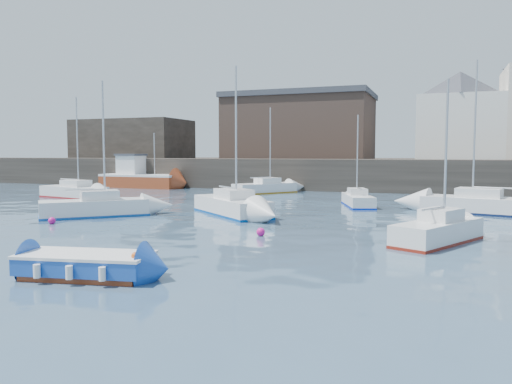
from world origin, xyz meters
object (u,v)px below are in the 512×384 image
(fishing_boat, at_px, (139,177))
(sailboat_c, at_px, (438,231))
(sailboat_d, at_px, (484,205))
(sailboat_f, at_px, (358,200))
(buoy_near, at_px, (52,224))
(blue_dinghy, at_px, (86,264))
(buoy_far, at_px, (232,203))
(sailboat_a, at_px, (95,207))
(sailboat_h, at_px, (265,188))
(sailboat_b, at_px, (232,205))
(buoy_mid, at_px, (261,236))
(sailboat_e, at_px, (74,191))

(fishing_boat, bearing_deg, sailboat_c, -38.71)
(sailboat_c, bearing_deg, sailboat_d, 77.24)
(fishing_boat, distance_m, sailboat_c, 37.78)
(sailboat_f, relative_size, buoy_near, 16.94)
(blue_dinghy, distance_m, buoy_far, 22.16)
(sailboat_a, height_order, sailboat_h, sailboat_h)
(sailboat_d, bearing_deg, sailboat_b, -158.11)
(sailboat_b, relative_size, sailboat_c, 1.30)
(sailboat_a, distance_m, sailboat_b, 7.75)
(buoy_near, height_order, buoy_far, buoy_far)
(fishing_boat, bearing_deg, blue_dinghy, -58.92)
(sailboat_b, bearing_deg, sailboat_c, -26.29)
(buoy_mid, bearing_deg, buoy_near, -178.87)
(sailboat_a, relative_size, buoy_near, 20.96)
(sailboat_f, bearing_deg, buoy_far, -175.38)
(fishing_boat, relative_size, sailboat_h, 1.12)
(sailboat_a, distance_m, sailboat_e, 13.07)
(buoy_mid, height_order, buoy_far, buoy_far)
(sailboat_d, xyz_separation_m, sailboat_f, (-7.70, 1.77, -0.11))
(sailboat_b, relative_size, buoy_mid, 22.42)
(sailboat_e, distance_m, sailboat_f, 22.47)
(fishing_boat, relative_size, sailboat_a, 1.12)
(fishing_boat, height_order, sailboat_h, sailboat_h)
(sailboat_a, distance_m, sailboat_d, 22.70)
(fishing_boat, height_order, sailboat_d, sailboat_d)
(sailboat_a, xyz_separation_m, sailboat_c, (18.30, -2.18, -0.04))
(sailboat_e, bearing_deg, buoy_mid, -30.99)
(blue_dinghy, xyz_separation_m, sailboat_a, (-8.76, 11.63, 0.14))
(sailboat_a, relative_size, sailboat_f, 1.24)
(buoy_far, bearing_deg, blue_dinghy, -78.05)
(sailboat_h, relative_size, buoy_mid, 20.26)
(fishing_boat, xyz_separation_m, sailboat_h, (14.80, -2.48, -0.59))
(sailboat_h, height_order, buoy_far, sailboat_h)
(sailboat_e, height_order, buoy_mid, sailboat_e)
(sailboat_c, relative_size, sailboat_d, 0.72)
(sailboat_a, xyz_separation_m, sailboat_h, (3.62, 18.97, -0.04))
(sailboat_e, xyz_separation_m, buoy_mid, (20.32, -12.20, -0.52))
(sailboat_a, distance_m, sailboat_f, 16.99)
(sailboat_e, height_order, sailboat_h, sailboat_e)
(sailboat_h, xyz_separation_m, buoy_near, (-3.79, -22.18, -0.50))
(sailboat_b, xyz_separation_m, sailboat_h, (-3.33, 15.54, -0.05))
(buoy_mid, bearing_deg, sailboat_d, 50.77)
(fishing_boat, relative_size, sailboat_e, 1.07)
(sailboat_b, xyz_separation_m, buoy_far, (-2.78, 6.62, -0.55))
(sailboat_b, relative_size, buoy_near, 23.25)
(fishing_boat, bearing_deg, sailboat_e, -81.16)
(fishing_boat, xyz_separation_m, buoy_near, (11.01, -24.66, -1.09))
(sailboat_b, distance_m, buoy_mid, 7.63)
(blue_dinghy, height_order, sailboat_f, sailboat_f)
(sailboat_c, bearing_deg, blue_dinghy, -135.30)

